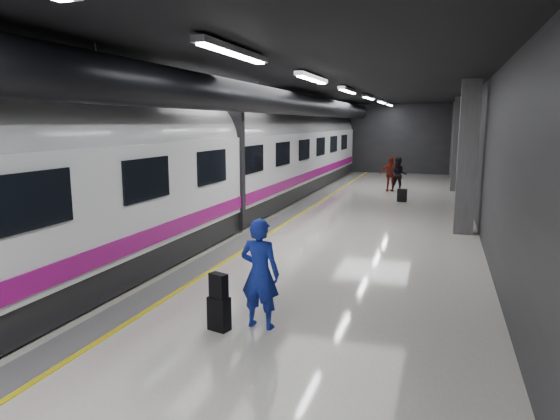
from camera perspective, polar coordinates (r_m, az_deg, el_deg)
The scene contains 9 objects.
ground at distance 14.58m, azimuth 2.22°, elevation -3.04°, with size 40.00×40.00×0.00m, color silver.
platform_hall at distance 15.21m, azimuth 2.26°, elevation 10.93°, with size 10.02×40.02×4.51m.
train at distance 15.45m, azimuth -9.44°, elevation 5.34°, with size 3.05×38.00×4.05m.
traveler_main at distance 8.02m, azimuth -2.31°, elevation -7.25°, with size 0.66×0.43×1.80m, color #172EB0.
suitcase_main at distance 8.16m, azimuth -6.97°, elevation -11.66°, with size 0.33×0.21×0.55m, color black.
shoulder_bag at distance 7.99m, azimuth -7.04°, elevation -8.56°, with size 0.29×0.16×0.39m, color black.
traveler_far_a at distance 24.64m, azimuth 13.41°, elevation 3.96°, with size 0.80×0.63×1.66m, color black.
traveler_far_b at distance 24.79m, azimuth 12.49°, elevation 4.05°, with size 0.98×0.41×1.67m, color maroon.
suitcase_far at distance 21.58m, azimuth 13.77°, elevation 1.65°, with size 0.37×0.24×0.54m, color black.
Camera 1 is at (3.86, -13.67, 3.26)m, focal length 32.00 mm.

